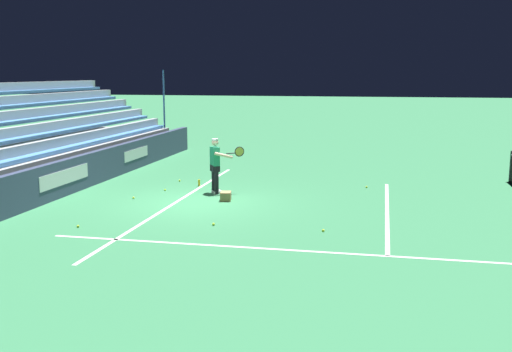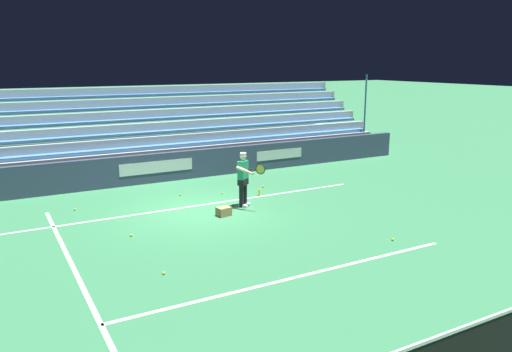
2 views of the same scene
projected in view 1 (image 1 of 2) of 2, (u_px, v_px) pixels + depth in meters
ground_plane at (193, 202)px, 17.35m from camera, size 160.00×160.00×0.00m
court_baseline_white at (177, 202)px, 17.45m from camera, size 12.00×0.10×0.01m
court_sideline_white at (315, 252)px, 12.57m from camera, size 0.10×12.00×0.01m
court_service_line_white at (387, 211)px, 16.22m from camera, size 8.22×0.10×0.01m
back_wall_sponsor_board at (61, 178)px, 18.13m from camera, size 23.24×0.25×1.10m
tennis_player at (216, 165)px, 18.50m from camera, size 0.60×1.06×1.71m
ball_box_cardboard at (226, 196)px, 17.58m from camera, size 0.45×0.36×0.26m
tennis_ball_far_right at (165, 190)px, 19.05m from camera, size 0.07×0.07×0.07m
tennis_ball_stray_back at (78, 226)px, 14.53m from camera, size 0.07×0.07×0.07m
tennis_ball_midcourt at (134, 198)px, 17.84m from camera, size 0.07×0.07×0.07m
tennis_ball_far_left at (213, 224)px, 14.72m from camera, size 0.07×0.07×0.07m
tennis_ball_near_player at (323, 230)px, 14.14m from camera, size 0.07×0.07×0.07m
tennis_ball_toward_net at (180, 181)px, 20.69m from camera, size 0.07×0.07×0.07m
tennis_ball_on_baseline at (367, 187)px, 19.53m from camera, size 0.07×0.07×0.07m
water_bottle at (199, 183)px, 19.84m from camera, size 0.07×0.07×0.22m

